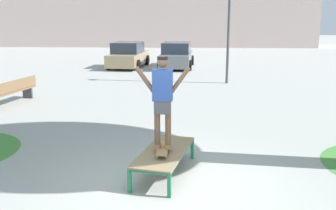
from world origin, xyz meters
TOP-DOWN VIEW (x-y plane):
  - ground_plane at (0.00, 0.00)m, footprint 120.00×120.00m
  - skate_box at (-0.15, 0.52)m, footprint 1.16×2.02m
  - skateboard at (-0.17, 0.43)m, footprint 0.21×0.80m
  - skater at (-0.17, 0.43)m, footprint 1.00×0.28m
  - car_tan at (-3.20, 16.32)m, footprint 2.24×4.35m
  - car_grey at (-0.32, 16.29)m, footprint 2.12×4.30m
  - park_bench at (-5.72, 6.27)m, footprint 0.89×2.44m

SIDE VIEW (x-z plane):
  - ground_plane at x=0.00m, z-range 0.00..0.00m
  - skate_box at x=-0.15m, z-range 0.18..0.64m
  - park_bench at x=-5.72m, z-range 0.03..0.86m
  - skateboard at x=-0.17m, z-range 0.49..0.58m
  - car_tan at x=-3.20m, z-range -0.06..1.44m
  - car_grey at x=-0.32m, z-range -0.06..1.44m
  - skater at x=-0.17m, z-range 0.68..2.38m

